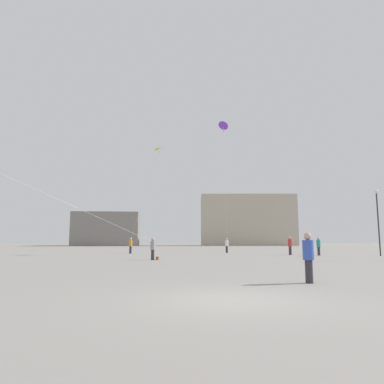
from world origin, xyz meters
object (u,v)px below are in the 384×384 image
object	(u,v)px
person_in_orange	(131,245)
kite_lime_diamond	(157,150)
person_in_grey	(153,248)
building_centre_hall	(247,220)
building_left_hall	(108,229)
person_in_teal	(319,245)
kite_violet_diamond	(223,126)
person_in_blue	(308,255)
handbag_beside_flyer	(158,258)
lamppost_east	(378,212)
person_in_red	(290,245)
person_in_white	(227,245)

from	to	relation	value
person_in_orange	kite_lime_diamond	world-z (taller)	kite_lime_diamond
person_in_grey	building_centre_hall	bearing A→B (deg)	-97.69
person_in_grey	building_left_hall	world-z (taller)	building_left_hall
person_in_teal	person_in_orange	size ratio (longest dim) A/B	1.01
kite_violet_diamond	building_left_hall	xyz separation A→B (m)	(-22.87, 53.02, -10.20)
person_in_teal	building_left_hall	distance (m)	66.32
person_in_blue	building_left_hall	size ratio (longest dim) A/B	0.10
person_in_grey	person_in_blue	bearing A→B (deg)	122.81
person_in_grey	handbag_beside_flyer	distance (m)	0.85
lamppost_east	person_in_grey	bearing A→B (deg)	-164.35
lamppost_east	building_left_hall	bearing A→B (deg)	121.10
person_in_grey	kite_violet_diamond	bearing A→B (deg)	-109.83
kite_lime_diamond	building_centre_hall	bearing A→B (deg)	70.60
person_in_teal	lamppost_east	xyz separation A→B (m)	(5.12, -1.42, 3.04)
person_in_grey	person_in_blue	distance (m)	15.61
person_in_red	person_in_teal	xyz separation A→B (m)	(2.41, -1.02, -0.05)
person_in_teal	kite_violet_diamond	size ratio (longest dim) A/B	0.13
person_in_teal	person_in_blue	world-z (taller)	person_in_blue
person_in_teal	kite_violet_diamond	bearing A→B (deg)	57.90
person_in_teal	kite_violet_diamond	distance (m)	16.59
person_in_red	lamppost_east	distance (m)	8.46
person_in_white	kite_lime_diamond	size ratio (longest dim) A/B	0.17
building_left_hall	building_centre_hall	size ratio (longest dim) A/B	0.68
person_in_white	person_in_teal	world-z (taller)	person_in_teal
building_left_hall	kite_violet_diamond	bearing A→B (deg)	-66.66
kite_violet_diamond	building_left_hall	distance (m)	58.64
person_in_grey	kite_violet_diamond	world-z (taller)	kite_violet_diamond
person_in_orange	building_centre_hall	xyz separation A→B (m)	(23.34, 53.85, 5.57)
handbag_beside_flyer	person_in_teal	bearing A→B (deg)	25.32
person_in_red	person_in_blue	size ratio (longest dim) A/B	1.05
building_centre_hall	handbag_beside_flyer	bearing A→B (deg)	-106.57
lamppost_east	handbag_beside_flyer	distance (m)	21.03
person_in_orange	handbag_beside_flyer	size ratio (longest dim) A/B	5.27
person_in_teal	kite_violet_diamond	xyz separation A→B (m)	(-8.16, 5.51, 13.35)
person_in_blue	person_in_orange	xyz separation A→B (m)	(-9.51, 26.91, -0.01)
person_in_grey	person_in_red	distance (m)	15.09
person_in_blue	building_centre_hall	distance (m)	82.13
person_in_grey	kite_lime_diamond	world-z (taller)	kite_lime_diamond
person_in_red	lamppost_east	world-z (taller)	lamppost_east
person_in_orange	kite_lime_diamond	distance (m)	10.69
person_in_grey	lamppost_east	size ratio (longest dim) A/B	0.27
person_in_white	person_in_blue	distance (m)	28.50
handbag_beside_flyer	kite_lime_diamond	bearing A→B (deg)	94.12
building_centre_hall	lamppost_east	xyz separation A→B (m)	(0.16, -60.79, -2.53)
kite_violet_diamond	building_centre_hall	distance (m)	55.98
person_in_red	kite_lime_diamond	xyz separation A→B (m)	(-12.99, 0.52, 9.41)
person_in_orange	handbag_beside_flyer	distance (m)	13.04
person_in_orange	kite_violet_diamond	size ratio (longest dim) A/B	0.12
person_in_grey	person_in_teal	distance (m)	16.71
person_in_white	kite_violet_diamond	xyz separation A→B (m)	(-0.42, -1.58, 13.36)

